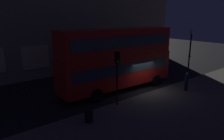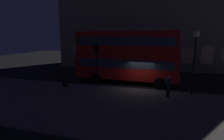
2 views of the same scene
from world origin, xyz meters
name	(u,v)px [view 1 (image 1 of 2)]	position (x,y,z in m)	size (l,w,h in m)	color
ground_plane	(146,91)	(0.00, 0.00, 0.00)	(80.00, 80.00, 0.00)	black
sidewalk_slab	(203,111)	(0.00, -5.41, 0.06)	(44.00, 9.76, 0.12)	#5B564F
building_plain_facade	(112,9)	(7.50, 14.64, 7.71)	(15.46, 9.07, 15.43)	tan
double_decker_bus	(118,57)	(-1.83, 1.86, 3.09)	(11.20, 3.13, 5.54)	red
traffic_light_near_kerb	(117,67)	(-4.16, -0.92, 3.02)	(0.38, 0.39, 4.04)	black
street_lamp	(191,43)	(4.59, -1.19, 4.10)	(0.52, 0.52, 5.34)	black
pedestrian	(186,81)	(2.66, -2.30, 0.99)	(0.35, 0.35, 1.70)	black
litter_bin	(89,115)	(-7.17, -1.80, 0.56)	(0.53, 0.53, 0.88)	black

